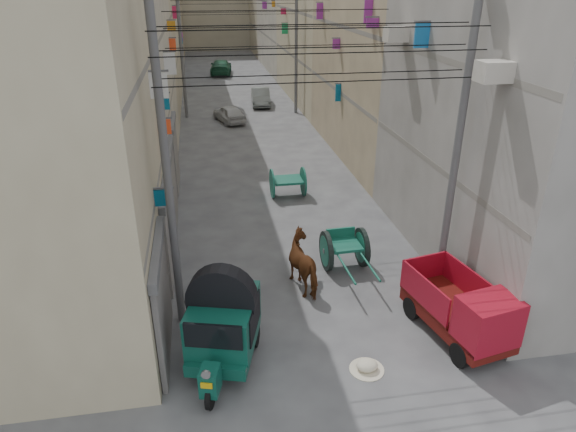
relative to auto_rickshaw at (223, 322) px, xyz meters
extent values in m
cube|color=slate|center=(-1.56, 3.86, 2.05)|extent=(0.25, 9.80, 0.18)
cube|color=slate|center=(-1.56, 3.86, 5.05)|extent=(0.25, 9.80, 0.18)
cube|color=#BAB09F|center=(-5.44, 14.86, 4.85)|extent=(8.00, 12.00, 12.00)
cube|color=slate|center=(-1.56, 14.86, 2.05)|extent=(0.25, 11.76, 0.18)
cube|color=slate|center=(-1.56, 14.86, 5.05)|extent=(0.25, 11.76, 0.18)
cube|color=slate|center=(-1.56, 27.86, 2.05)|extent=(0.25, 13.72, 0.18)
cube|color=slate|center=(-1.56, 27.86, 5.05)|extent=(0.25, 13.72, 0.18)
cube|color=gray|center=(-5.44, 41.86, 4.75)|extent=(8.00, 14.00, 11.80)
cube|color=slate|center=(-1.56, 41.86, 2.05)|extent=(0.25, 13.72, 0.18)
cube|color=slate|center=(-1.56, 41.86, 5.05)|extent=(0.25, 13.72, 0.18)
cube|color=slate|center=(-1.56, 54.86, 2.05)|extent=(0.25, 11.76, 0.18)
cube|color=slate|center=(6.68, 3.86, 2.05)|extent=(0.25, 9.80, 0.18)
cube|color=slate|center=(6.68, 3.86, 5.05)|extent=(0.25, 9.80, 0.18)
cube|color=tan|center=(10.56, 14.86, 4.85)|extent=(8.00, 12.00, 12.00)
cube|color=slate|center=(6.68, 14.86, 2.05)|extent=(0.25, 11.76, 0.18)
cube|color=slate|center=(6.68, 14.86, 5.05)|extent=(0.25, 11.76, 0.18)
cube|color=slate|center=(6.68, 27.86, 2.05)|extent=(0.25, 13.72, 0.18)
cube|color=slate|center=(6.68, 27.86, 5.05)|extent=(0.25, 13.72, 0.18)
cube|color=#BAB09F|center=(10.56, 41.86, 4.75)|extent=(8.00, 14.00, 11.80)
cube|color=slate|center=(6.68, 41.86, 2.05)|extent=(0.25, 13.72, 0.18)
cube|color=slate|center=(6.68, 41.86, 5.05)|extent=(0.25, 13.72, 0.18)
cube|color=slate|center=(6.68, 54.86, 2.05)|extent=(0.25, 11.76, 0.18)
cube|color=#535359|center=(-1.36, 0.66, 0.15)|extent=(0.12, 3.00, 2.60)
cube|color=#525154|center=(-1.34, 0.66, 1.60)|extent=(0.18, 3.20, 0.25)
cube|color=#535359|center=(-1.36, 4.36, 0.15)|extent=(0.12, 3.00, 2.60)
cube|color=#525154|center=(-1.34, 4.36, 1.60)|extent=(0.18, 3.20, 0.25)
cube|color=#535359|center=(-1.36, 8.06, 0.15)|extent=(0.12, 3.00, 2.60)
cube|color=#525154|center=(-1.34, 8.06, 1.60)|extent=(0.18, 3.20, 0.25)
cube|color=#535359|center=(-1.36, 11.86, 0.15)|extent=(0.12, 3.00, 2.60)
cube|color=#525154|center=(-1.34, 11.86, 1.60)|extent=(0.18, 3.20, 0.25)
cube|color=#D81C50|center=(6.37, 30.14, 4.83)|extent=(0.38, 0.08, 0.41)
cube|color=#8F278A|center=(-1.30, 37.47, 2.48)|extent=(0.27, 0.08, 0.71)
cube|color=#0B5B7E|center=(-1.22, 2.29, 2.20)|extent=(0.44, 0.08, 0.42)
cube|color=silver|center=(-1.21, 11.65, 4.03)|extent=(0.45, 0.08, 0.84)
cube|color=#8F278A|center=(6.36, 40.73, 4.77)|extent=(0.41, 0.08, 0.59)
cube|color=#F6471D|center=(-1.25, 5.62, 3.09)|extent=(0.38, 0.08, 0.44)
cube|color=#1DA057|center=(6.35, 29.40, 3.71)|extent=(0.43, 0.08, 0.72)
cube|color=orange|center=(6.42, 35.47, 5.10)|extent=(0.28, 0.08, 0.44)
cube|color=#0B5B7E|center=(-1.28, 33.93, 2.52)|extent=(0.31, 0.08, 0.44)
cube|color=#8F278A|center=(6.39, 14.88, 4.27)|extent=(0.35, 0.08, 0.45)
cube|color=#8F278A|center=(6.40, 18.51, 5.50)|extent=(0.34, 0.08, 0.79)
cube|color=#0B5B7E|center=(-1.30, 7.88, 3.35)|extent=(0.28, 0.08, 0.52)
cube|color=#D81C50|center=(-1.30, 25.48, 5.11)|extent=(0.28, 0.08, 0.74)
cube|color=#0B5B7E|center=(6.43, 14.37, 2.08)|extent=(0.26, 0.08, 0.80)
cube|color=silver|center=(6.40, 5.23, 5.54)|extent=(0.34, 0.08, 0.55)
cube|color=silver|center=(-1.20, 4.41, 4.53)|extent=(0.47, 0.08, 0.67)
cube|color=orange|center=(-1.24, 17.01, 4.99)|extent=(0.40, 0.08, 0.47)
cube|color=#F6471D|center=(-1.28, 17.52, 4.10)|extent=(0.32, 0.08, 0.55)
cube|color=#8F278A|center=(6.33, 9.60, 5.58)|extent=(0.47, 0.08, 0.35)
cube|color=#8F278A|center=(6.41, 10.43, 5.93)|extent=(0.32, 0.08, 0.89)
cube|color=#1A6EB7|center=(6.34, 5.15, 5.58)|extent=(0.44, 0.08, 0.69)
cube|color=#D81C50|center=(-1.50, 1.86, 1.85)|extent=(0.10, 3.20, 0.80)
cube|color=orange|center=(-1.50, 10.86, 1.85)|extent=(0.10, 3.20, 0.80)
cube|color=#F6471D|center=(-1.50, 22.86, 1.85)|extent=(0.10, 3.20, 0.80)
cube|color=#1DA057|center=(-1.50, 34.86, 1.85)|extent=(0.10, 3.20, 0.80)
cube|color=orange|center=(6.62, 1.86, 1.85)|extent=(0.10, 3.20, 0.80)
cube|color=#1A6EB7|center=(6.62, 10.86, 1.85)|extent=(0.10, 3.20, 0.80)
cube|color=#F6471D|center=(6.62, 22.86, 1.85)|extent=(0.10, 3.20, 0.80)
cube|color=#1DA057|center=(6.62, 34.86, 1.85)|extent=(0.10, 3.20, 0.80)
cube|color=#B9B2A6|center=(6.21, 0.86, 5.25)|extent=(0.70, 0.55, 0.45)
cube|color=#B9B2A6|center=(6.21, 6.86, 5.45)|extent=(0.70, 0.55, 0.45)
cylinder|color=#525154|center=(-1.04, 1.86, 2.85)|extent=(0.20, 0.20, 8.00)
cylinder|color=#525154|center=(6.16, 1.86, 2.85)|extent=(0.20, 0.20, 8.00)
cylinder|color=#525154|center=(-1.04, 23.86, 2.85)|extent=(0.20, 0.20, 8.00)
cylinder|color=#525154|center=(6.16, 23.86, 2.85)|extent=(0.20, 0.20, 8.00)
cylinder|color=black|center=(2.56, 1.36, 5.05)|extent=(7.40, 0.02, 0.02)
cylinder|color=black|center=(2.56, 1.36, 5.65)|extent=(7.40, 0.02, 0.02)
cylinder|color=black|center=(2.56, 1.36, 6.15)|extent=(7.40, 0.02, 0.02)
cylinder|color=black|center=(2.56, 2.36, 5.05)|extent=(7.40, 0.02, 0.02)
cylinder|color=black|center=(2.56, 2.36, 5.65)|extent=(7.40, 0.02, 0.02)
cylinder|color=black|center=(2.56, 2.36, 6.15)|extent=(7.40, 0.02, 0.02)
cylinder|color=black|center=(2.56, 7.86, 5.05)|extent=(7.40, 0.02, 0.02)
cylinder|color=black|center=(2.56, 7.86, 5.65)|extent=(7.40, 0.02, 0.02)
cylinder|color=black|center=(2.56, 7.86, 6.15)|extent=(7.40, 0.02, 0.02)
cylinder|color=black|center=(2.56, 15.86, 5.05)|extent=(7.40, 0.02, 0.02)
cylinder|color=black|center=(2.56, 15.86, 5.65)|extent=(7.40, 0.02, 0.02)
cylinder|color=black|center=(2.56, 15.86, 6.15)|extent=(7.40, 0.02, 0.02)
cylinder|color=black|center=(2.56, 23.86, 5.05)|extent=(7.40, 0.02, 0.02)
cylinder|color=black|center=(2.56, 23.86, 5.65)|extent=(7.40, 0.02, 0.02)
cylinder|color=black|center=(-0.39, -1.36, -0.84)|extent=(0.29, 0.63, 0.61)
cylinder|color=black|center=(-0.40, 0.81, -0.84)|extent=(0.29, 0.63, 0.61)
cylinder|color=black|center=(0.76, 0.48, -0.84)|extent=(0.29, 0.63, 0.61)
cube|color=#0C4537|center=(0.00, 0.01, -0.62)|extent=(1.88, 2.37, 0.31)
cube|color=#0C4537|center=(-0.37, -1.30, -0.49)|extent=(0.50, 0.58, 0.60)
cylinder|color=silver|center=(-0.44, -1.55, -0.11)|extent=(0.20, 0.11, 0.20)
cube|color=gold|center=(-0.45, -1.57, -0.38)|extent=(0.24, 0.10, 0.13)
cube|color=#0C4537|center=(0.02, 0.06, 0.00)|extent=(1.88, 2.18, 1.04)
cube|color=black|center=(-0.24, -0.85, 0.28)|extent=(1.23, 0.41, 0.60)
cube|color=black|center=(-0.68, 0.26, 0.11)|extent=(0.40, 1.27, 0.71)
cube|color=black|center=(0.71, -0.13, 0.11)|extent=(0.40, 1.27, 0.71)
cube|color=silver|center=(-0.25, -0.88, -0.55)|extent=(1.33, 0.43, 0.07)
cylinder|color=black|center=(3.35, 3.77, -0.53)|extent=(0.18, 1.24, 1.24)
cylinder|color=#135441|center=(3.35, 3.77, -0.53)|extent=(0.19, 0.97, 0.97)
cylinder|color=#525154|center=(3.35, 3.77, -0.53)|extent=(0.20, 0.17, 0.16)
cylinder|color=black|center=(4.50, 3.82, -0.53)|extent=(0.18, 1.24, 1.24)
cylinder|color=#135441|center=(4.50, 3.82, -0.53)|extent=(0.19, 0.97, 0.97)
cylinder|color=#525154|center=(4.50, 3.82, -0.53)|extent=(0.20, 0.17, 0.16)
cylinder|color=#525154|center=(3.93, 3.79, -0.53)|extent=(1.20, 0.12, 0.07)
cube|color=#135441|center=(3.93, 3.79, -0.37)|extent=(0.97, 1.01, 0.09)
cube|color=#135441|center=(3.91, 4.24, -0.17)|extent=(0.93, 0.11, 0.31)
cylinder|color=#135441|center=(3.62, 2.67, -0.44)|extent=(0.14, 2.04, 0.06)
cylinder|color=#135441|center=(4.32, 2.70, -0.44)|extent=(0.14, 2.04, 0.06)
cylinder|color=black|center=(5.38, -1.08, -0.85)|extent=(0.28, 0.62, 0.60)
cylinder|color=black|center=(4.99, 0.89, -0.85)|extent=(0.28, 0.62, 0.60)
cylinder|color=black|center=(6.54, -0.85, -0.85)|extent=(0.28, 0.62, 0.60)
cylinder|color=black|center=(6.15, 1.11, -0.85)|extent=(0.28, 0.62, 0.60)
cube|color=#4F0E0B|center=(5.76, 0.02, -0.65)|extent=(1.87, 3.20, 0.32)
cube|color=maroon|center=(5.97, -1.01, -0.01)|extent=(1.48, 1.19, 1.14)
cube|color=black|center=(6.05, -1.42, 0.08)|extent=(1.17, 0.28, 0.50)
cube|color=#4F0E0B|center=(5.67, 0.51, -0.40)|extent=(1.72, 2.23, 0.11)
cube|color=maroon|center=(5.02, 0.38, -0.01)|extent=(0.44, 1.97, 0.77)
cube|color=maroon|center=(6.32, 0.64, -0.01)|extent=(0.44, 1.97, 0.77)
cube|color=maroon|center=(5.48, 1.47, -0.01)|extent=(1.35, 0.32, 0.77)
cylinder|color=#135441|center=(2.52, 9.72, -0.54)|extent=(0.07, 1.21, 1.21)
cylinder|color=#135441|center=(3.83, 9.73, -0.54)|extent=(0.07, 1.21, 1.21)
cube|color=#135441|center=(3.17, 9.72, -0.43)|extent=(1.17, 1.03, 0.09)
cylinder|color=#525154|center=(3.17, 9.72, -0.54)|extent=(1.35, 0.08, 0.07)
ellipsoid|color=beige|center=(3.21, -0.85, -1.02)|extent=(0.51, 0.40, 0.25)
imported|color=maroon|center=(2.55, 2.86, -0.36)|extent=(1.33, 2.02, 1.57)
imported|color=#B9B9B9|center=(1.61, 22.20, -0.61)|extent=(2.14, 3.37, 1.07)
imported|color=#5A5F5D|center=(4.13, 26.55, -0.56)|extent=(1.49, 3.63, 1.17)
imported|color=#1B5034|center=(2.05, 39.86, -0.49)|extent=(2.29, 4.70, 1.32)
camera|label=1|loc=(-0.17, -9.68, 7.12)|focal=32.00mm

